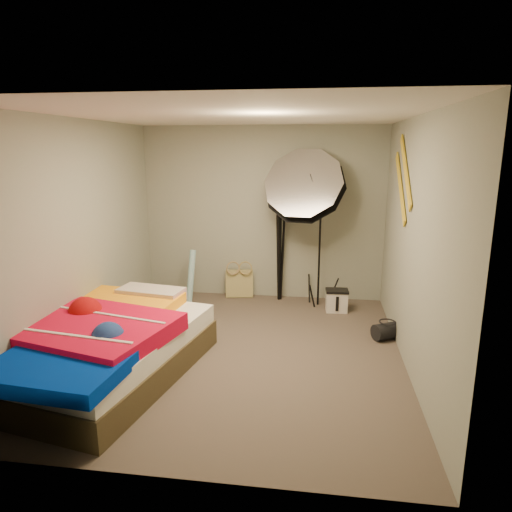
% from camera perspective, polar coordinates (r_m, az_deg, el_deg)
% --- Properties ---
extents(floor, '(4.00, 4.00, 0.00)m').
position_cam_1_polar(floor, '(5.13, -2.08, -11.91)').
color(floor, brown).
rests_on(floor, ground).
extents(ceiling, '(4.00, 4.00, 0.00)m').
position_cam_1_polar(ceiling, '(4.65, -2.35, 17.18)').
color(ceiling, silver).
rests_on(ceiling, wall_back).
extents(wall_back, '(3.50, 0.00, 3.50)m').
position_cam_1_polar(wall_back, '(6.68, 0.82, 5.31)').
color(wall_back, gray).
rests_on(wall_back, floor).
extents(wall_front, '(3.50, 0.00, 3.50)m').
position_cam_1_polar(wall_front, '(2.85, -9.33, -6.13)').
color(wall_front, gray).
rests_on(wall_front, floor).
extents(wall_left, '(0.00, 4.00, 4.00)m').
position_cam_1_polar(wall_left, '(5.32, -21.11, 2.30)').
color(wall_left, gray).
rests_on(wall_left, floor).
extents(wall_right, '(0.00, 4.00, 4.00)m').
position_cam_1_polar(wall_right, '(4.75, 19.06, 1.21)').
color(wall_right, gray).
rests_on(wall_right, floor).
extents(tote_bag, '(0.43, 0.24, 0.42)m').
position_cam_1_polar(tote_bag, '(6.86, -2.09, -3.44)').
color(tote_bag, tan).
rests_on(tote_bag, floor).
extents(wrapping_roll, '(0.17, 0.24, 0.77)m').
position_cam_1_polar(wrapping_roll, '(6.62, -8.13, -2.57)').
color(wrapping_roll, '#4DB0C4').
rests_on(wrapping_roll, floor).
extents(camera_case, '(0.29, 0.22, 0.28)m').
position_cam_1_polar(camera_case, '(6.36, 10.04, -5.60)').
color(camera_case, beige).
rests_on(camera_case, floor).
extents(duffel_bag, '(0.38, 0.33, 0.20)m').
position_cam_1_polar(duffel_bag, '(5.62, 16.03, -9.01)').
color(duffel_bag, black).
rests_on(duffel_bag, floor).
extents(wall_stripe_upper, '(0.02, 0.91, 0.78)m').
position_cam_1_polar(wall_stripe_upper, '(5.25, 18.21, 10.10)').
color(wall_stripe_upper, gold).
rests_on(wall_stripe_upper, wall_right).
extents(wall_stripe_lower, '(0.02, 0.91, 0.78)m').
position_cam_1_polar(wall_stripe_lower, '(5.51, 17.61, 8.18)').
color(wall_stripe_lower, gold).
rests_on(wall_stripe_lower, wall_right).
extents(bed, '(1.86, 2.47, 0.62)m').
position_cam_1_polar(bed, '(4.77, -18.59, -10.55)').
color(bed, '#473B24').
rests_on(bed, floor).
extents(photo_umbrella, '(1.44, 1.13, 2.31)m').
position_cam_1_polar(photo_umbrella, '(6.19, 6.19, 8.40)').
color(photo_umbrella, black).
rests_on(photo_umbrella, floor).
extents(camera_tripod, '(0.09, 0.09, 1.38)m').
position_cam_1_polar(camera_tripod, '(6.59, 3.02, 1.14)').
color(camera_tripod, black).
rests_on(camera_tripod, floor).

